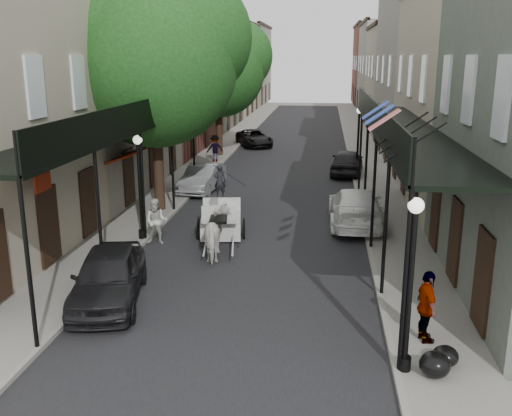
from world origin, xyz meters
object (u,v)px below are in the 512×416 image
(car_left_mid, at_px, (203,178))
(car_left_far, at_px, (254,138))
(pedestrian_sidewalk_right, at_px, (427,307))
(car_left_near, at_px, (108,276))
(car_right_far, at_px, (347,162))
(lamppost_left, at_px, (140,186))
(pedestrian_walking, at_px, (156,221))
(tree_near, at_px, (165,55))
(tree_far, at_px, (224,66))
(carriage, at_px, (221,205))
(car_right_near, at_px, (356,207))
(pedestrian_sidewalk_left, at_px, (215,148))
(horse, at_px, (219,233))
(lamppost_right_far, at_px, (358,141))
(lamppost_right_near, at_px, (410,284))

(car_left_mid, relative_size, car_left_far, 0.92)
(pedestrian_sidewalk_right, height_order, car_left_near, pedestrian_sidewalk_right)
(pedestrian_sidewalk_right, bearing_deg, car_right_far, -7.09)
(lamppost_left, distance_m, car_left_near, 5.41)
(pedestrian_sidewalk_right, xyz_separation_m, car_left_far, (-7.58, 29.42, -0.37))
(pedestrian_walking, xyz_separation_m, car_right_far, (7.10, 13.22, -0.10))
(tree_near, xyz_separation_m, car_left_mid, (0.60, 3.82, -5.83))
(tree_far, bearing_deg, car_right_far, -33.42)
(carriage, distance_m, car_right_near, 5.34)
(tree_near, bearing_deg, lamppost_left, -88.66)
(pedestrian_sidewalk_left, height_order, car_left_mid, pedestrian_sidewalk_left)
(horse, bearing_deg, carriage, -90.00)
(car_left_far, bearing_deg, lamppost_right_far, -78.63)
(horse, relative_size, car_left_far, 0.46)
(lamppost_left, bearing_deg, car_left_far, 86.87)
(lamppost_right_far, relative_size, pedestrian_sidewalk_left, 2.25)
(horse, distance_m, carriage, 2.63)
(pedestrian_walking, bearing_deg, pedestrian_sidewalk_left, 89.04)
(tree_near, xyz_separation_m, lamppost_right_near, (8.30, -12.18, -4.44))
(horse, distance_m, pedestrian_walking, 2.67)
(carriage, relative_size, car_right_far, 0.67)
(tree_near, relative_size, car_left_near, 2.24)
(carriage, bearing_deg, pedestrian_walking, -152.27)
(pedestrian_sidewalk_right, bearing_deg, car_left_near, 69.24)
(pedestrian_sidewalk_left, bearing_deg, car_left_far, -124.53)
(horse, bearing_deg, lamppost_right_far, -119.50)
(pedestrian_sidewalk_left, distance_m, car_left_mid, 7.51)
(lamppost_right_far, xyz_separation_m, carriage, (-5.54, -10.72, -0.96))
(pedestrian_walking, bearing_deg, car_right_far, 57.49)
(car_right_far, bearing_deg, pedestrian_sidewalk_left, -12.05)
(lamppost_left, bearing_deg, pedestrian_sidewalk_right, -37.12)
(lamppost_left, bearing_deg, car_left_near, -81.91)
(horse, distance_m, pedestrian_sidewalk_right, 7.89)
(horse, bearing_deg, car_left_mid, -83.08)
(car_left_mid, bearing_deg, lamppost_right_near, -59.27)
(car_right_far, bearing_deg, lamppost_left, 64.40)
(carriage, height_order, pedestrian_walking, carriage)
(pedestrian_sidewalk_left, height_order, car_left_far, pedestrian_sidewalk_left)
(car_left_near, xyz_separation_m, car_left_mid, (-0.24, 13.19, -0.07))
(lamppost_right_near, bearing_deg, car_right_near, 92.60)
(lamppost_left, relative_size, pedestrian_sidewalk_right, 2.18)
(pedestrian_sidewalk_left, relative_size, car_right_near, 0.33)
(lamppost_right_near, distance_m, car_left_far, 31.55)
(carriage, bearing_deg, pedestrian_sidewalk_right, -60.52)
(car_left_far, bearing_deg, pedestrian_sidewalk_left, -123.59)
(lamppost_right_far, distance_m, pedestrian_sidewalk_left, 9.25)
(tree_near, bearing_deg, car_left_mid, 81.12)
(car_left_near, distance_m, car_left_far, 27.94)
(pedestrian_sidewalk_left, distance_m, car_left_near, 20.68)
(lamppost_left, distance_m, pedestrian_sidewalk_right, 11.11)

